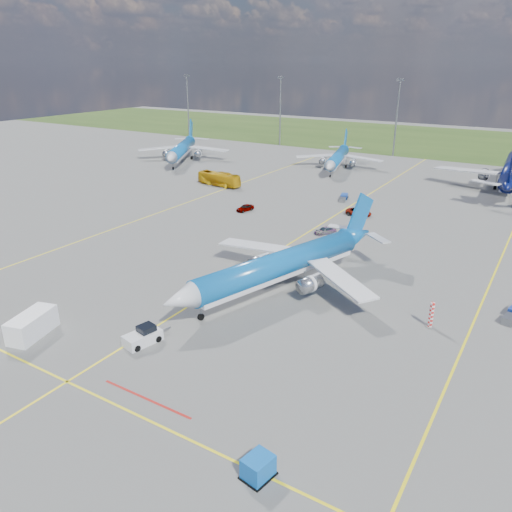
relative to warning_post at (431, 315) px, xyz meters
The scene contains 17 objects.
ground 27.24m from the warning_post, 162.90° to the right, with size 400.00×400.00×0.00m, color #5D5D5A.
grass_strip 144.37m from the warning_post, 100.38° to the left, with size 400.00×80.00×0.01m, color #2D4719.
taxiway_lines 32.52m from the warning_post, 142.66° to the left, with size 60.25×160.00×0.02m.
floodlight_masts 103.84m from the warning_post, 98.91° to the left, with size 202.20×0.50×22.70m.
warning_post is the anchor object (origin of this frame).
bg_jet_nw 106.15m from the warning_post, 144.42° to the left, with size 28.96×38.01×9.95m, color #0C5BA8, non-canonical shape.
bg_jet_nnw 86.48m from the warning_post, 119.86° to the left, with size 25.48×33.44×8.76m, color #0C5BA8, non-canonical shape.
bg_jet_n 76.10m from the warning_post, 90.26° to the left, with size 35.55×46.65×12.22m, color #080F43, non-canonical shape.
main_airliner 19.13m from the warning_post, behind, with size 28.48×37.38×9.79m, color #0C5BA8, non-canonical shape.
pushback_tug 31.34m from the warning_post, 142.26° to the right, with size 2.84×5.57×1.85m.
uld_container 28.76m from the warning_post, 100.23° to the right, with size 1.68×2.10×1.68m, color #0D5AB8.
service_van 43.42m from the warning_post, 145.99° to the right, with size 2.49×5.66×2.49m, color white.
apron_bus 72.68m from the warning_post, 144.37° to the left, with size 2.65×11.31×3.15m, color gold.
service_car_a 50.50m from the warning_post, 146.84° to the left, with size 1.55×3.85×1.31m, color #999999.
service_car_b 42.72m from the warning_post, 121.35° to the left, with size 2.24×4.85×1.35m, color #999999.
service_car_c 32.85m from the warning_post, 134.91° to the left, with size 1.65×4.06×1.18m, color #999999.
baggage_tug_c 54.16m from the warning_post, 122.47° to the left, with size 2.32×4.80×1.04m.
Camera 1 is at (35.13, -43.65, 27.71)m, focal length 35.00 mm.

